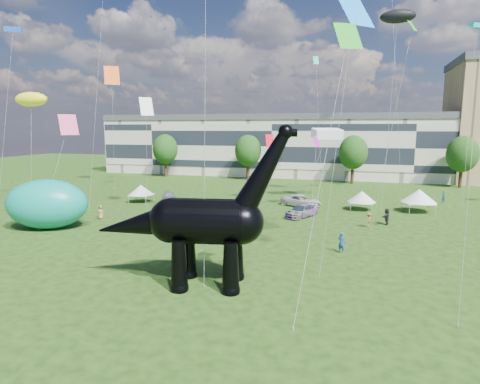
# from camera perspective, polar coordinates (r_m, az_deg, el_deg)

# --- Properties ---
(ground) EXTENTS (220.00, 220.00, 0.00)m
(ground) POSITION_cam_1_polar(r_m,az_deg,el_deg) (27.11, -3.92, -13.17)
(ground) COLOR #16330C
(ground) RESTS_ON ground
(terrace_row) EXTENTS (78.00, 11.00, 12.00)m
(terrace_row) POSITION_cam_1_polar(r_m,az_deg,el_deg) (87.24, 5.26, 6.30)
(terrace_row) COLOR beige
(terrace_row) RESTS_ON ground
(tree_far_left) EXTENTS (5.20, 5.20, 9.44)m
(tree_far_left) POSITION_cam_1_polar(r_m,az_deg,el_deg) (85.86, -10.60, 6.33)
(tree_far_left) COLOR #382314
(tree_far_left) RESTS_ON ground
(tree_mid_left) EXTENTS (5.20, 5.20, 9.44)m
(tree_mid_left) POSITION_cam_1_polar(r_m,az_deg,el_deg) (79.37, 1.15, 6.26)
(tree_mid_left) COLOR #382314
(tree_mid_left) RESTS_ON ground
(tree_mid_right) EXTENTS (5.20, 5.20, 9.44)m
(tree_mid_right) POSITION_cam_1_polar(r_m,az_deg,el_deg) (76.61, 15.82, 5.82)
(tree_mid_right) COLOR #382314
(tree_mid_right) RESTS_ON ground
(tree_far_right) EXTENTS (5.20, 5.20, 9.44)m
(tree_far_right) POSITION_cam_1_polar(r_m,az_deg,el_deg) (78.52, 29.11, 5.09)
(tree_far_right) COLOR #382314
(tree_far_right) RESTS_ON ground
(dinosaur_sculpture) EXTENTS (13.39, 4.53, 10.90)m
(dinosaur_sculpture) POSITION_cam_1_polar(r_m,az_deg,el_deg) (26.21, -5.85, -4.52)
(dinosaur_sculpture) COLOR black
(dinosaur_sculpture) RESTS_ON ground
(car_silver) EXTENTS (3.42, 4.75, 1.50)m
(car_silver) POSITION_cam_1_polar(r_m,az_deg,el_deg) (57.12, -10.17, -0.60)
(car_silver) COLOR silver
(car_silver) RESTS_ON ground
(car_grey) EXTENTS (4.45, 2.33, 1.40)m
(car_grey) POSITION_cam_1_polar(r_m,az_deg,el_deg) (47.57, -8.66, -2.59)
(car_grey) COLOR slate
(car_grey) RESTS_ON ground
(car_white) EXTENTS (6.04, 4.87, 1.53)m
(car_white) POSITION_cam_1_polar(r_m,az_deg,el_deg) (53.36, 8.69, -1.23)
(car_white) COLOR silver
(car_white) RESTS_ON ground
(car_dark) EXTENTS (4.02, 5.25, 1.42)m
(car_dark) POSITION_cam_1_polar(r_m,az_deg,el_deg) (47.20, 8.79, -2.67)
(car_dark) COLOR #595960
(car_dark) RESTS_ON ground
(gazebo_near) EXTENTS (3.56, 3.56, 2.42)m
(gazebo_near) POSITION_cam_1_polar(r_m,az_deg,el_deg) (52.56, 16.93, -0.65)
(gazebo_near) COLOR silver
(gazebo_near) RESTS_ON ground
(gazebo_far) EXTENTS (4.76, 4.76, 2.85)m
(gazebo_far) POSITION_cam_1_polar(r_m,az_deg,el_deg) (53.71, 24.11, -0.53)
(gazebo_far) COLOR white
(gazebo_far) RESTS_ON ground
(gazebo_left) EXTENTS (3.62, 3.62, 2.42)m
(gazebo_left) POSITION_cam_1_polar(r_m,az_deg,el_deg) (57.34, -13.90, 0.27)
(gazebo_left) COLOR silver
(gazebo_left) RESTS_ON ground
(inflatable_teal) EXTENTS (9.34, 7.32, 5.12)m
(inflatable_teal) POSITION_cam_1_polar(r_m,az_deg,el_deg) (45.45, -25.75, -1.56)
(inflatable_teal) COLOR #0C9180
(inflatable_teal) RESTS_ON ground
(visitors) EXTENTS (48.36, 27.59, 1.81)m
(visitors) POSITION_cam_1_polar(r_m,az_deg,el_deg) (44.59, 3.57, -3.09)
(visitors) COLOR brown
(visitors) RESTS_ON ground
(kites) EXTENTS (67.68, 46.05, 30.40)m
(kites) POSITION_cam_1_polar(r_m,az_deg,el_deg) (49.77, -0.04, 21.70)
(kites) COLOR red
(kites) RESTS_ON ground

